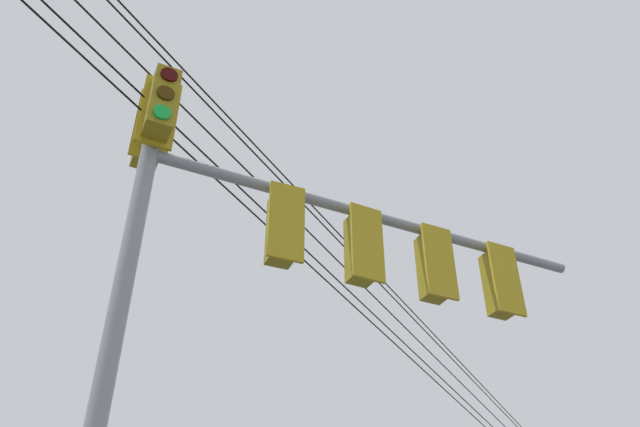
{
  "coord_description": "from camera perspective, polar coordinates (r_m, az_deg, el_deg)",
  "views": [
    {
      "loc": [
        5.77,
        -3.18,
        1.52
      ],
      "look_at": [
        1.62,
        1.94,
        6.15
      ],
      "focal_mm": 36.59,
      "sensor_mm": 36.0,
      "label": 1
    }
  ],
  "objects": [
    {
      "name": "signal_mast_assembly",
      "position": [
        7.5,
        -3.27,
        -3.59
      ],
      "size": [
        3.18,
        5.82,
        7.4
      ],
      "color": "gray",
      "rests_on": "ground"
    },
    {
      "name": "overhead_wire_span",
      "position": [
        9.19,
        -7.86,
        5.2
      ],
      "size": [
        5.53,
        31.23,
        1.6
      ],
      "color": "black"
    }
  ]
}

